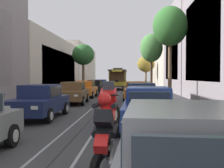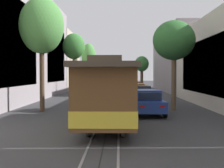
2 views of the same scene
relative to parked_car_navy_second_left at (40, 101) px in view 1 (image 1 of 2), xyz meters
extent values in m
plane|color=#38383A|center=(2.46, 17.02, -0.80)|extent=(170.33, 170.33, 0.00)
cube|color=gray|center=(1.93, 21.83, -0.79)|extent=(0.08, 76.13, 0.01)
cube|color=gray|center=(2.99, 21.83, -0.79)|extent=(0.08, 76.13, 0.01)
cube|color=black|center=(2.46, 21.83, -0.80)|extent=(0.03, 76.13, 0.01)
cube|color=beige|center=(-7.10, 21.83, 2.69)|extent=(5.11, 22.41, 6.97)
cube|color=#2D3842|center=(-4.57, 21.83, 2.34)|extent=(0.04, 15.90, 4.18)
cube|color=beige|center=(-7.37, 44.54, 3.39)|extent=(5.63, 22.41, 8.38)
cube|color=#2D3842|center=(-4.57, 44.54, 2.97)|extent=(0.04, 15.90, 5.03)
cube|color=#2D3842|center=(9.48, 8.21, 4.11)|extent=(0.04, 9.54, 6.55)
cube|color=gray|center=(11.58, 21.83, 4.68)|extent=(4.24, 13.33, 10.96)
cube|color=#2D3842|center=(9.48, 21.83, 4.13)|extent=(0.04, 9.54, 6.58)
cube|color=beige|center=(12.13, 35.46, 3.65)|extent=(5.34, 13.33, 8.90)
cube|color=#2D3842|center=(9.48, 35.46, 3.21)|extent=(0.04, 9.54, 5.34)
cube|color=#BCAD93|center=(11.68, 49.09, 3.36)|extent=(4.43, 13.33, 8.32)
cube|color=#2D3842|center=(9.48, 49.09, 2.95)|extent=(0.04, 9.54, 4.99)
cube|color=#B21414|center=(0.64, -4.35, -0.05)|extent=(0.28, 0.04, 0.12)
cylinder|color=black|center=(0.97, -5.17, -0.48)|extent=(0.21, 0.64, 0.64)
cylinder|color=silver|center=(1.08, -5.17, -0.48)|extent=(0.03, 0.35, 0.35)
cube|color=#19234C|center=(0.00, -0.04, -0.15)|extent=(1.86, 4.32, 0.66)
cube|color=#19234C|center=(0.00, 0.11, 0.48)|extent=(1.50, 2.08, 0.60)
cube|color=#2D3842|center=(-0.01, -0.73, 0.46)|extent=(1.33, 0.24, 0.47)
cube|color=#2D3842|center=(0.02, 1.29, 0.46)|extent=(1.30, 0.22, 0.45)
cube|color=#2D3842|center=(0.75, 0.10, 0.48)|extent=(0.06, 1.81, 0.47)
cube|color=#2D3842|center=(-0.75, 0.12, 0.48)|extent=(0.06, 1.81, 0.47)
cube|color=white|center=(0.53, -2.21, -0.05)|extent=(0.28, 0.04, 0.14)
cube|color=#B21414|center=(0.59, 2.11, -0.05)|extent=(0.28, 0.04, 0.12)
cube|color=white|center=(-0.59, -2.19, -0.05)|extent=(0.28, 0.04, 0.14)
cube|color=#B21414|center=(-0.53, 2.13, -0.05)|extent=(0.28, 0.04, 0.12)
cylinder|color=black|center=(0.86, -1.39, -0.48)|extent=(0.21, 0.64, 0.64)
cylinder|color=silver|center=(0.97, -1.39, -0.48)|extent=(0.02, 0.35, 0.35)
cylinder|color=black|center=(-0.90, -1.36, -0.48)|extent=(0.21, 0.64, 0.64)
cylinder|color=silver|center=(-1.01, -1.36, -0.48)|extent=(0.02, 0.35, 0.35)
cylinder|color=black|center=(0.90, 1.28, -0.48)|extent=(0.21, 0.64, 0.64)
cylinder|color=silver|center=(1.01, 1.28, -0.48)|extent=(0.02, 0.35, 0.35)
cylinder|color=black|center=(-0.86, 1.31, -0.48)|extent=(0.21, 0.64, 0.64)
cylinder|color=silver|center=(-0.97, 1.31, -0.48)|extent=(0.02, 0.35, 0.35)
cube|color=brown|center=(0.13, 6.73, -0.15)|extent=(1.99, 4.38, 0.66)
cube|color=brown|center=(0.12, 6.88, 0.48)|extent=(1.57, 2.13, 0.60)
cube|color=#2D3842|center=(0.16, 6.04, 0.46)|extent=(1.34, 0.28, 0.47)
cube|color=#2D3842|center=(0.07, 8.06, 0.46)|extent=(1.30, 0.26, 0.45)
cube|color=#2D3842|center=(0.87, 6.91, 0.48)|extent=(0.11, 1.81, 0.47)
cube|color=#2D3842|center=(-0.63, 6.85, 0.48)|extent=(0.11, 1.81, 0.47)
cube|color=white|center=(0.78, 4.60, -0.05)|extent=(0.28, 0.05, 0.14)
cube|color=#B21414|center=(0.59, 8.91, -0.05)|extent=(0.28, 0.05, 0.12)
cube|color=white|center=(-0.33, 4.55, -0.05)|extent=(0.28, 0.05, 0.14)
cube|color=#B21414|center=(-0.53, 8.86, -0.05)|extent=(0.28, 0.05, 0.12)
cylinder|color=black|center=(1.07, 5.44, -0.48)|extent=(0.23, 0.65, 0.64)
cylinder|color=silver|center=(1.18, 5.44, -0.48)|extent=(0.04, 0.35, 0.35)
cylinder|color=black|center=(-0.69, 5.36, -0.48)|extent=(0.23, 0.65, 0.64)
cylinder|color=silver|center=(-0.80, 5.35, -0.48)|extent=(0.04, 0.35, 0.35)
cylinder|color=black|center=(0.95, 8.10, -0.48)|extent=(0.23, 0.65, 0.64)
cylinder|color=silver|center=(1.06, 8.11, -0.48)|extent=(0.04, 0.35, 0.35)
cylinder|color=black|center=(-0.81, 8.02, -0.48)|extent=(0.23, 0.65, 0.64)
cylinder|color=silver|center=(-0.92, 8.02, -0.48)|extent=(0.04, 0.35, 0.35)
cube|color=orange|center=(0.03, 12.67, -0.15)|extent=(1.85, 4.32, 0.66)
cube|color=orange|center=(0.04, 12.82, 0.48)|extent=(1.50, 2.08, 0.60)
cube|color=#2D3842|center=(0.03, 11.98, 0.46)|extent=(1.33, 0.24, 0.47)
cube|color=#2D3842|center=(0.05, 14.00, 0.46)|extent=(1.30, 0.21, 0.45)
cube|color=#2D3842|center=(0.78, 12.81, 0.48)|extent=(0.05, 1.81, 0.47)
cube|color=#2D3842|center=(-0.71, 12.83, 0.48)|extent=(0.05, 1.81, 0.47)
cube|color=white|center=(0.57, 10.50, -0.05)|extent=(0.28, 0.04, 0.14)
cube|color=#B21414|center=(0.62, 14.82, -0.05)|extent=(0.28, 0.04, 0.12)
cube|color=white|center=(-0.55, 10.51, -0.05)|extent=(0.28, 0.04, 0.14)
cube|color=#B21414|center=(-0.50, 14.83, -0.05)|extent=(0.28, 0.04, 0.12)
cylinder|color=black|center=(0.90, 11.32, -0.48)|extent=(0.21, 0.64, 0.64)
cylinder|color=silver|center=(1.01, 11.32, -0.48)|extent=(0.02, 0.35, 0.35)
cylinder|color=black|center=(-0.86, 11.34, -0.48)|extent=(0.21, 0.64, 0.64)
cylinder|color=silver|center=(-0.97, 11.35, -0.48)|extent=(0.02, 0.35, 0.35)
cylinder|color=black|center=(0.93, 13.99, -0.48)|extent=(0.21, 0.64, 0.64)
cylinder|color=silver|center=(1.04, 13.99, -0.48)|extent=(0.02, 0.35, 0.35)
cylinder|color=black|center=(-0.83, 14.01, -0.48)|extent=(0.21, 0.64, 0.64)
cylinder|color=silver|center=(-0.94, 14.01, -0.48)|extent=(0.02, 0.35, 0.35)
cube|color=black|center=(0.09, 19.18, -0.15)|extent=(1.93, 4.35, 0.66)
cube|color=black|center=(0.10, 19.33, 0.48)|extent=(1.54, 2.11, 0.60)
cube|color=#2D3842|center=(0.07, 18.49, 0.46)|extent=(1.34, 0.26, 0.47)
cube|color=#2D3842|center=(0.13, 20.51, 0.46)|extent=(1.30, 0.24, 0.45)
cube|color=#2D3842|center=(0.85, 19.31, 0.48)|extent=(0.08, 1.81, 0.47)
cube|color=#2D3842|center=(-0.65, 19.35, 0.48)|extent=(0.08, 1.81, 0.47)
cube|color=white|center=(0.59, 17.00, -0.05)|extent=(0.28, 0.05, 0.14)
cube|color=#B21414|center=(0.72, 21.32, -0.05)|extent=(0.28, 0.05, 0.12)
cube|color=white|center=(-0.53, 17.04, -0.05)|extent=(0.28, 0.05, 0.14)
cube|color=#B21414|center=(-0.40, 21.36, -0.05)|extent=(0.28, 0.05, 0.12)
cylinder|color=black|center=(0.93, 17.82, -0.48)|extent=(0.22, 0.65, 0.64)
cylinder|color=silver|center=(1.04, 17.82, -0.48)|extent=(0.03, 0.35, 0.35)
cylinder|color=black|center=(-0.82, 17.87, -0.48)|extent=(0.22, 0.65, 0.64)
cylinder|color=silver|center=(-0.93, 17.88, -0.48)|extent=(0.03, 0.35, 0.35)
cylinder|color=black|center=(1.01, 20.49, -0.48)|extent=(0.22, 0.65, 0.64)
cylinder|color=silver|center=(1.12, 20.48, -0.48)|extent=(0.03, 0.35, 0.35)
cylinder|color=black|center=(-0.75, 20.54, -0.48)|extent=(0.22, 0.65, 0.64)
cylinder|color=silver|center=(-0.86, 20.54, -0.48)|extent=(0.03, 0.35, 0.35)
cube|color=#233D93|center=(0.15, 25.20, -0.15)|extent=(1.95, 4.36, 0.66)
cube|color=#233D93|center=(0.14, 25.34, 0.48)|extent=(1.55, 2.12, 0.60)
cube|color=#2D3842|center=(0.17, 24.51, 0.46)|extent=(1.34, 0.27, 0.47)
cube|color=#2D3842|center=(0.10, 26.53, 0.46)|extent=(1.30, 0.24, 0.45)
cube|color=#2D3842|center=(0.89, 25.37, 0.48)|extent=(0.10, 1.81, 0.47)
cube|color=#2D3842|center=(-0.61, 25.32, 0.48)|extent=(0.10, 1.81, 0.47)
cube|color=white|center=(0.78, 23.06, -0.05)|extent=(0.28, 0.05, 0.14)
cube|color=#B21414|center=(0.63, 27.37, -0.05)|extent=(0.28, 0.05, 0.12)
cube|color=white|center=(-0.33, 23.02, -0.05)|extent=(0.28, 0.05, 0.14)
cube|color=#B21414|center=(-0.49, 27.33, -0.05)|extent=(0.28, 0.05, 0.12)
cylinder|color=black|center=(1.07, 23.89, -0.48)|extent=(0.22, 0.65, 0.64)
cylinder|color=silver|center=(1.18, 23.90, -0.48)|extent=(0.03, 0.35, 0.35)
cylinder|color=black|center=(-0.69, 23.83, -0.48)|extent=(0.22, 0.65, 0.64)
cylinder|color=silver|center=(-0.80, 23.83, -0.48)|extent=(0.03, 0.35, 0.35)
cylinder|color=black|center=(0.98, 26.56, -0.48)|extent=(0.22, 0.65, 0.64)
cylinder|color=silver|center=(1.09, 26.56, -0.48)|extent=(0.03, 0.35, 0.35)
cylinder|color=black|center=(-0.78, 26.50, -0.48)|extent=(0.22, 0.65, 0.64)
cylinder|color=silver|center=(-0.89, 26.49, -0.48)|extent=(0.03, 0.35, 0.35)
cube|color=slate|center=(4.95, -8.91, 0.48)|extent=(1.57, 2.13, 0.60)
cube|color=#2D3842|center=(4.99, -8.07, 0.46)|extent=(1.34, 0.29, 0.47)
cube|color=#2D3842|center=(4.89, -10.09, 0.46)|extent=(1.30, 0.26, 0.45)
cube|color=#2D3842|center=(4.20, -8.87, 0.48)|extent=(0.12, 1.81, 0.47)
cube|color=white|center=(4.50, -6.57, -0.05)|extent=(0.28, 0.05, 0.14)
cube|color=white|center=(5.62, -6.63, -0.05)|extent=(0.28, 0.05, 0.14)
cylinder|color=black|center=(4.14, -7.38, -0.48)|extent=(0.23, 0.65, 0.64)
cylinder|color=silver|center=(4.03, -7.38, -0.48)|extent=(0.04, 0.35, 0.35)
cylinder|color=black|center=(5.90, -7.47, -0.48)|extent=(0.23, 0.65, 0.64)
cube|color=#233D93|center=(4.90, -2.48, -0.15)|extent=(1.93, 4.35, 0.66)
cube|color=#233D93|center=(4.89, -2.63, 0.48)|extent=(1.54, 2.11, 0.60)
cube|color=#2D3842|center=(4.92, -1.79, 0.46)|extent=(1.34, 0.26, 0.47)
cube|color=#2D3842|center=(4.86, -3.81, 0.46)|extent=(1.30, 0.24, 0.45)
cube|color=#2D3842|center=(4.14, -2.61, 0.48)|extent=(0.08, 1.81, 0.47)
cube|color=#2D3842|center=(5.64, -2.65, 0.48)|extent=(0.08, 1.81, 0.47)
cube|color=white|center=(4.41, -0.31, -0.05)|extent=(0.28, 0.05, 0.14)
cube|color=#B21414|center=(4.27, -4.62, -0.05)|extent=(0.28, 0.05, 0.12)
cube|color=white|center=(5.52, -0.34, -0.05)|extent=(0.28, 0.05, 0.14)
cube|color=#B21414|center=(5.39, -4.66, -0.05)|extent=(0.28, 0.05, 0.12)
cylinder|color=black|center=(4.06, -1.12, -0.48)|extent=(0.22, 0.65, 0.64)
cylinder|color=silver|center=(3.95, -1.12, -0.48)|extent=(0.03, 0.35, 0.35)
cylinder|color=black|center=(5.82, -1.18, -0.48)|extent=(0.22, 0.65, 0.64)
cylinder|color=silver|center=(5.93, -1.18, -0.48)|extent=(0.03, 0.35, 0.35)
cylinder|color=black|center=(3.98, -3.79, -0.48)|extent=(0.22, 0.65, 0.64)
cylinder|color=silver|center=(3.87, -3.78, -0.48)|extent=(0.03, 0.35, 0.35)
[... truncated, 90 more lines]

